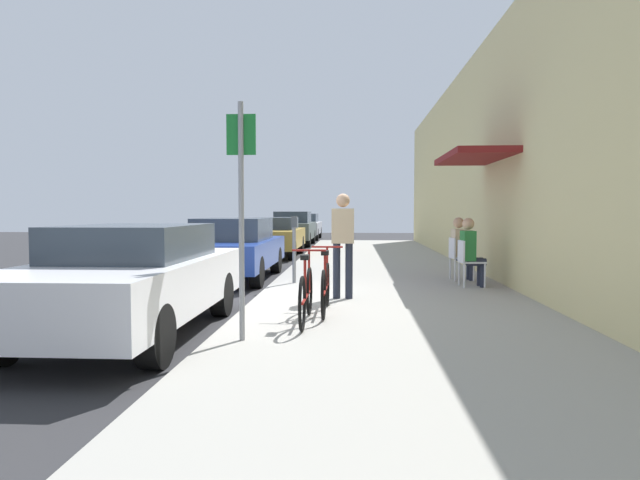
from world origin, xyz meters
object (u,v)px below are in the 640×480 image
object	(u,v)px
parked_car_1	(233,248)
parked_car_2	(273,236)
parked_car_3	(293,228)
cafe_chair_0	(468,260)
parked_car_0	(132,278)
seated_patron_0	(471,250)
street_sign	(241,202)
parking_meter	(294,244)
bicycle_0	(326,287)
seated_patron_1	(461,246)
pedestrian_standing	(343,237)
bicycle_1	(306,295)
cafe_chair_1	(458,256)
parked_car_4	(303,226)

from	to	relation	value
parked_car_1	parked_car_2	xyz separation A→B (m)	(0.00, 6.30, -0.01)
parked_car_3	cafe_chair_0	bearing A→B (deg)	-71.03
parked_car_0	seated_patron_0	size ratio (longest dim) A/B	3.41
street_sign	seated_patron_0	size ratio (longest dim) A/B	2.02
parking_meter	bicycle_0	distance (m)	3.28
bicycle_0	parked_car_0	bearing A→B (deg)	-155.46
seated_patron_1	pedestrian_standing	distance (m)	3.49
seated_patron_1	bicycle_0	bearing A→B (deg)	-124.33
bicycle_0	cafe_chair_0	bearing A→B (deg)	48.13
bicycle_0	seated_patron_1	xyz separation A→B (m)	(2.59, 3.79, 0.34)
parked_car_2	seated_patron_0	size ratio (longest dim) A/B	3.41
parked_car_2	seated_patron_0	world-z (taller)	seated_patron_0
bicycle_0	pedestrian_standing	size ratio (longest dim) A/B	1.01
parked_car_0	parked_car_1	bearing A→B (deg)	90.00
bicycle_1	cafe_chair_1	size ratio (longest dim) A/B	1.97
parked_car_1	parked_car_2	distance (m)	6.30
bicycle_0	cafe_chair_1	xyz separation A→B (m)	(2.53, 3.78, 0.14)
parked_car_0	pedestrian_standing	distance (m)	3.47
parked_car_2	cafe_chair_0	distance (m)	9.45
parked_car_0	cafe_chair_0	bearing A→B (deg)	38.64
parked_car_0	pedestrian_standing	xyz separation A→B (m)	(2.55, 2.32, 0.40)
parked_car_1	seated_patron_1	bearing A→B (deg)	-9.67
parked_car_4	seated_patron_0	bearing A→B (deg)	-75.73
parking_meter	seated_patron_1	bearing A→B (deg)	10.57
bicycle_0	seated_patron_0	world-z (taller)	seated_patron_0
street_sign	seated_patron_1	size ratio (longest dim) A/B	2.02
street_sign	cafe_chair_1	world-z (taller)	street_sign
bicycle_0	cafe_chair_0	xyz separation A→B (m)	(2.53, 2.82, 0.14)
bicycle_0	cafe_chair_1	size ratio (longest dim) A/B	1.97
parked_car_3	cafe_chair_1	bearing A→B (deg)	-69.75
street_sign	parked_car_3	bearing A→B (deg)	94.59
bicycle_0	seated_patron_0	xyz separation A→B (m)	(2.59, 2.82, 0.34)
parked_car_3	cafe_chair_0	xyz separation A→B (m)	(4.86, -14.14, -0.15)
parking_meter	cafe_chair_1	xyz separation A→B (m)	(3.31, 0.62, -0.26)
seated_patron_0	cafe_chair_1	xyz separation A→B (m)	(-0.06, 0.96, -0.19)
street_sign	parked_car_0	bearing A→B (deg)	156.57
cafe_chair_0	pedestrian_standing	distance (m)	2.84
parked_car_2	parking_meter	xyz separation A→B (m)	(1.55, -7.76, 0.19)
parked_car_0	seated_patron_1	size ratio (longest dim) A/B	3.41
cafe_chair_1	parking_meter	bearing A→B (deg)	-169.32
parked_car_3	seated_patron_1	bearing A→B (deg)	-69.51
pedestrian_standing	bicycle_1	bearing A→B (deg)	-102.21
parked_car_4	bicycle_0	world-z (taller)	parked_car_4
parked_car_4	street_sign	size ratio (longest dim) A/B	1.69
parked_car_1	parked_car_2	bearing A→B (deg)	90.00
bicycle_0	cafe_chair_1	distance (m)	4.55
parked_car_3	parked_car_4	size ratio (longest dim) A/B	1.00
bicycle_0	street_sign	bearing A→B (deg)	-115.88
parked_car_2	street_sign	distance (m)	12.76
street_sign	seated_patron_0	bearing A→B (deg)	53.00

